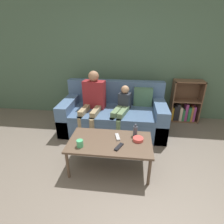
{
  "coord_description": "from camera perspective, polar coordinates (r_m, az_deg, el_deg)",
  "views": [
    {
      "loc": [
        0.31,
        -1.34,
        1.79
      ],
      "look_at": [
        0.01,
        1.19,
        0.63
      ],
      "focal_mm": 28.0,
      "sensor_mm": 36.0,
      "label": 1
    }
  ],
  "objects": [
    {
      "name": "bottle",
      "position": [
        2.51,
        7.6,
        -6.16
      ],
      "size": [
        0.06,
        0.06,
        0.19
      ],
      "color": "#424756",
      "rests_on": "coffee_table"
    },
    {
      "name": "person_child",
      "position": [
        3.2,
        3.14,
        1.06
      ],
      "size": [
        0.37,
        0.68,
        0.9
      ],
      "rotation": [
        0.0,
        0.0,
        -0.26
      ],
      "color": "#66845B",
      "rests_on": "ground_plane"
    },
    {
      "name": "tv_remote_1",
      "position": [
        2.48,
        1.83,
        -8.13
      ],
      "size": [
        0.09,
        0.18,
        0.02
      ],
      "rotation": [
        0.0,
        0.0,
        0.25
      ],
      "color": "#B7B7BC",
      "rests_on": "coffee_table"
    },
    {
      "name": "snack_bowl",
      "position": [
        2.44,
        8.52,
        -8.78
      ],
      "size": [
        0.14,
        0.14,
        0.05
      ],
      "color": "#DB4C47",
      "rests_on": "coffee_table"
    },
    {
      "name": "bookshelf",
      "position": [
        4.11,
        22.53,
        1.93
      ],
      "size": [
        0.6,
        0.28,
        0.9
      ],
      "color": "brown",
      "rests_on": "ground_plane"
    },
    {
      "name": "couch",
      "position": [
        3.46,
        0.65,
        -0.98
      ],
      "size": [
        1.96,
        0.97,
        0.9
      ],
      "color": "#4C6B93",
      "rests_on": "ground_plane"
    },
    {
      "name": "person_adult",
      "position": [
        3.29,
        -6.23,
        4.57
      ],
      "size": [
        0.43,
        0.69,
        1.16
      ],
      "rotation": [
        0.0,
        0.0,
        -0.12
      ],
      "color": "#9E8966",
      "rests_on": "ground_plane"
    },
    {
      "name": "wall_back",
      "position": [
        3.87,
        2.19,
        17.29
      ],
      "size": [
        12.0,
        0.06,
        2.6
      ],
      "color": "#4C6B56",
      "rests_on": "ground_plane"
    },
    {
      "name": "ground_plane",
      "position": [
        2.25,
        -4.37,
        -28.06
      ],
      "size": [
        22.0,
        22.0,
        0.0
      ],
      "primitive_type": "plane",
      "color": "#70665B"
    },
    {
      "name": "coffee_table",
      "position": [
        2.44,
        -0.64,
        -10.25
      ],
      "size": [
        1.13,
        0.63,
        0.44
      ],
      "color": "brown",
      "rests_on": "ground_plane"
    },
    {
      "name": "cup_near",
      "position": [
        2.32,
        -10.43,
        -10.05
      ],
      "size": [
        0.09,
        0.09,
        0.09
      ],
      "color": "#4CB77A",
      "rests_on": "coffee_table"
    },
    {
      "name": "tv_remote_0",
      "position": [
        2.29,
        2.24,
        -11.29
      ],
      "size": [
        0.11,
        0.17,
        0.02
      ],
      "rotation": [
        0.0,
        0.0,
        -0.43
      ],
      "color": "black",
      "rests_on": "coffee_table"
    }
  ]
}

